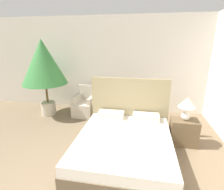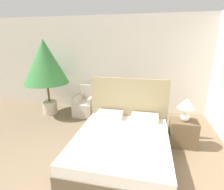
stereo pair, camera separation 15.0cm
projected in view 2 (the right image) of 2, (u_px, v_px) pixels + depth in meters
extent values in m
cube|color=silver|center=(117.00, 65.00, 5.44)|extent=(10.00, 0.06, 2.90)
cube|color=brown|center=(121.00, 153.00, 3.28)|extent=(1.74, 1.96, 0.30)
cube|color=white|center=(121.00, 142.00, 3.21)|extent=(1.70, 1.92, 0.19)
cube|color=tan|center=(128.00, 107.00, 4.06)|extent=(1.77, 0.06, 1.37)
cube|color=beige|center=(110.00, 115.00, 3.99)|extent=(0.58, 0.28, 0.14)
cube|color=beige|center=(145.00, 118.00, 3.83)|extent=(0.58, 0.28, 0.14)
cube|color=beige|center=(86.00, 108.00, 5.32)|extent=(0.63, 0.72, 0.42)
cube|color=beige|center=(89.00, 92.00, 5.48)|extent=(0.59, 0.09, 0.44)
cube|color=beige|center=(78.00, 98.00, 5.30)|extent=(0.14, 0.63, 0.19)
cube|color=beige|center=(93.00, 99.00, 5.17)|extent=(0.14, 0.63, 0.19)
cube|color=beige|center=(113.00, 110.00, 5.15)|extent=(0.63, 0.73, 0.42)
cube|color=beige|center=(116.00, 93.00, 5.31)|extent=(0.59, 0.10, 0.44)
cube|color=beige|center=(105.00, 100.00, 5.12)|extent=(0.14, 0.63, 0.19)
cube|color=beige|center=(121.00, 101.00, 4.99)|extent=(0.14, 0.63, 0.19)
cylinder|color=beige|center=(50.00, 107.00, 5.42)|extent=(0.42, 0.42, 0.39)
cylinder|color=brown|center=(48.00, 92.00, 5.27)|extent=(0.06, 0.06, 0.57)
cone|color=#387F3D|center=(45.00, 62.00, 5.00)|extent=(1.28, 1.28, 1.26)
cube|color=brown|center=(183.00, 133.00, 3.72)|extent=(0.56, 0.37, 0.57)
sphere|color=white|center=(185.00, 117.00, 3.61)|extent=(0.18, 0.18, 0.18)
cylinder|color=white|center=(186.00, 111.00, 3.56)|extent=(0.02, 0.02, 0.11)
cone|color=silver|center=(187.00, 103.00, 3.52)|extent=(0.36, 0.36, 0.21)
cylinder|color=#B7AD93|center=(99.00, 109.00, 5.22)|extent=(0.40, 0.40, 0.42)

